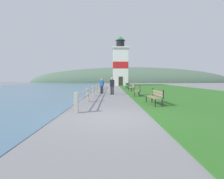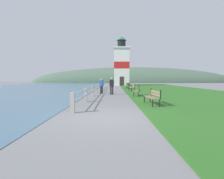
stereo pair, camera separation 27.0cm
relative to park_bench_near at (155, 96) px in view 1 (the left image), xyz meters
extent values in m
plane|color=slate|center=(-2.56, -3.23, -0.54)|extent=(160.00, 160.00, 0.00)
cube|color=#2D6623|center=(5.07, 12.77, -0.51)|extent=(12.00, 47.99, 0.06)
cube|color=#476B84|center=(-16.70, 12.77, -0.53)|extent=(24.00, 76.78, 0.01)
cube|color=#A8A399|center=(-4.10, -2.23, -0.08)|extent=(0.18, 0.18, 0.92)
cube|color=#A8A399|center=(-4.10, 1.51, -0.08)|extent=(0.18, 0.18, 0.92)
cube|color=#A8A399|center=(-4.10, 5.25, -0.08)|extent=(0.18, 0.18, 0.92)
cube|color=#A8A399|center=(-4.10, 9.00, -0.08)|extent=(0.18, 0.18, 0.92)
cube|color=#A8A399|center=(-4.10, 12.74, -0.08)|extent=(0.18, 0.18, 0.92)
cube|color=#A8A399|center=(-4.10, 16.48, -0.08)|extent=(0.18, 0.18, 0.92)
cube|color=#A8A399|center=(-4.10, 20.22, -0.08)|extent=(0.18, 0.18, 0.92)
cube|color=#A8A399|center=(-4.10, 23.96, -0.08)|extent=(0.18, 0.18, 0.92)
cylinder|color=#B2B2B7|center=(-4.10, 10.87, 0.24)|extent=(0.06, 26.19, 0.06)
cylinder|color=#B2B2B7|center=(-4.10, 10.87, -0.08)|extent=(0.06, 26.19, 0.06)
cube|color=#846B51|center=(-0.24, -0.01, -0.07)|extent=(0.23, 1.86, 0.04)
cube|color=#846B51|center=(-0.09, -0.01, -0.07)|extent=(0.23, 1.86, 0.04)
cube|color=#846B51|center=(0.06, 0.00, -0.07)|extent=(0.23, 1.86, 0.04)
cube|color=#846B51|center=(0.14, 0.01, 0.25)|extent=(0.17, 1.85, 0.11)
cube|color=#846B51|center=(0.14, 0.01, 0.09)|extent=(0.17, 1.85, 0.11)
cube|color=black|center=(-0.22, -0.92, -0.31)|extent=(0.05, 0.05, 0.45)
cube|color=black|center=(-0.33, 0.88, -0.31)|extent=(0.05, 0.05, 0.45)
cube|color=black|center=(0.15, -0.89, -0.31)|extent=(0.05, 0.05, 0.45)
cube|color=black|center=(0.04, 0.91, -0.31)|extent=(0.05, 0.05, 0.45)
cube|color=black|center=(0.20, -0.89, 0.16)|extent=(0.05, 0.05, 0.49)
cube|color=black|center=(0.09, 0.91, 0.16)|extent=(0.05, 0.05, 0.49)
cube|color=#846B51|center=(-0.45, 5.10, -0.07)|extent=(0.34, 1.73, 0.04)
cube|color=#846B51|center=(-0.30, 5.08, -0.07)|extent=(0.34, 1.73, 0.04)
cube|color=#846B51|center=(-0.16, 5.06, -0.07)|extent=(0.34, 1.73, 0.04)
cube|color=#846B51|center=(-0.07, 5.05, 0.25)|extent=(0.28, 1.72, 0.11)
cube|color=#846B51|center=(-0.07, 5.05, 0.09)|extent=(0.28, 1.72, 0.11)
cube|color=black|center=(-0.59, 4.27, -0.31)|extent=(0.06, 0.06, 0.45)
cube|color=black|center=(-0.38, 5.94, -0.31)|extent=(0.06, 0.06, 0.45)
cube|color=black|center=(-0.23, 4.22, -0.31)|extent=(0.06, 0.06, 0.45)
cube|color=black|center=(-0.01, 5.89, -0.31)|extent=(0.06, 0.06, 0.45)
cube|color=black|center=(-0.18, 4.22, 0.16)|extent=(0.06, 0.06, 0.49)
cube|color=black|center=(0.04, 5.89, 0.16)|extent=(0.06, 0.06, 0.49)
cube|color=#846B51|center=(-0.24, 11.05, -0.07)|extent=(0.24, 1.86, 0.04)
cube|color=#846B51|center=(-0.10, 11.06, -0.07)|extent=(0.24, 1.86, 0.04)
cube|color=#846B51|center=(0.05, 11.07, -0.07)|extent=(0.24, 1.86, 0.04)
cube|color=#846B51|center=(0.14, 11.08, 0.25)|extent=(0.18, 1.85, 0.11)
cube|color=#846B51|center=(0.14, 11.08, 0.09)|extent=(0.18, 1.85, 0.11)
cube|color=black|center=(-0.22, 10.15, -0.31)|extent=(0.05, 0.05, 0.45)
cube|color=black|center=(-0.34, 11.95, -0.31)|extent=(0.05, 0.05, 0.45)
cube|color=black|center=(0.15, 10.18, -0.31)|extent=(0.05, 0.05, 0.45)
cube|color=black|center=(0.03, 11.98, -0.31)|extent=(0.05, 0.05, 0.45)
cube|color=black|center=(0.20, 10.18, 0.16)|extent=(0.05, 0.05, 0.49)
cube|color=black|center=(0.08, 11.98, 0.16)|extent=(0.05, 0.05, 0.49)
cube|color=#846B51|center=(-0.27, 15.71, -0.07)|extent=(0.21, 1.61, 0.04)
cube|color=#846B51|center=(-0.12, 15.70, -0.07)|extent=(0.21, 1.61, 0.04)
cube|color=#846B51|center=(0.02, 15.69, -0.07)|extent=(0.21, 1.61, 0.04)
cube|color=#846B51|center=(0.11, 15.68, 0.25)|extent=(0.16, 1.60, 0.11)
cube|color=#846B51|center=(0.11, 15.68, 0.09)|extent=(0.16, 1.60, 0.11)
cube|color=black|center=(-0.36, 14.93, -0.31)|extent=(0.05, 0.05, 0.45)
cube|color=black|center=(-0.26, 16.48, -0.31)|extent=(0.05, 0.05, 0.45)
cube|color=black|center=(0.01, 14.91, -0.31)|extent=(0.05, 0.05, 0.45)
cube|color=black|center=(0.11, 16.46, -0.31)|extent=(0.05, 0.05, 0.45)
cube|color=black|center=(0.06, 14.91, 0.16)|extent=(0.05, 0.05, 0.49)
cube|color=black|center=(0.16, 16.46, 0.16)|extent=(0.05, 0.05, 0.49)
cube|color=white|center=(-0.48, 29.08, 3.51)|extent=(3.26, 3.26, 8.10)
cube|color=red|center=(-0.48, 29.08, 3.91)|extent=(3.30, 3.30, 1.46)
cube|color=white|center=(-0.48, 29.08, 7.68)|extent=(3.75, 3.75, 0.25)
cylinder|color=black|center=(-0.48, 29.08, 8.61)|extent=(1.79, 1.79, 1.61)
cone|color=#23703D|center=(-0.48, 29.08, 9.86)|extent=(2.24, 2.24, 0.89)
cube|color=#332823|center=(-0.48, 27.43, 0.46)|extent=(0.90, 0.06, 2.00)
cylinder|color=#28282D|center=(-3.57, 7.93, -0.16)|extent=(0.14, 0.14, 0.76)
cylinder|color=#28282D|center=(-3.42, 7.85, -0.16)|extent=(0.14, 0.14, 0.76)
cube|color=#1E4C99|center=(-3.49, 7.89, 0.51)|extent=(0.43, 0.36, 0.57)
sphere|color=tan|center=(-3.49, 7.89, 0.91)|extent=(0.21, 0.21, 0.21)
cylinder|color=#28282D|center=(-2.52, 6.76, -0.13)|extent=(0.15, 0.15, 0.81)
cylinder|color=#28282D|center=(-2.34, 6.79, -0.13)|extent=(0.15, 0.15, 0.81)
cube|color=#232328|center=(-2.43, 6.78, 0.58)|extent=(0.43, 0.28, 0.61)
sphere|color=tan|center=(-2.43, 6.78, 1.02)|extent=(0.22, 0.22, 0.22)
cylinder|color=#2D5138|center=(0.04, 17.89, -0.14)|extent=(0.50, 0.50, 0.80)
cylinder|color=black|center=(0.04, 17.89, 0.28)|extent=(0.54, 0.54, 0.04)
ellipsoid|color=#4C6651|center=(5.44, 58.76, -0.54)|extent=(80.00, 16.00, 12.00)
camera|label=1|loc=(-2.53, -9.97, 0.99)|focal=28.00mm
camera|label=2|loc=(-2.26, -9.97, 0.99)|focal=28.00mm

